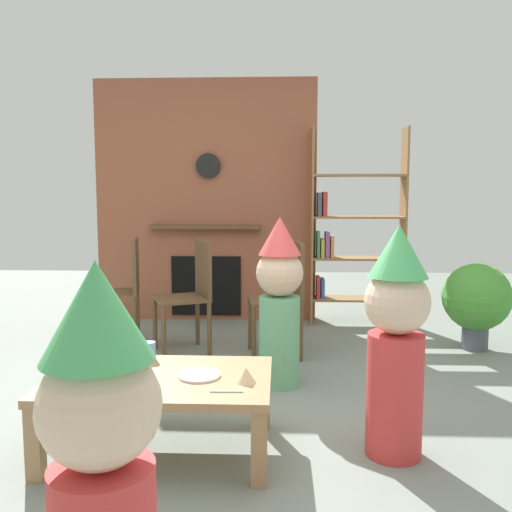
{
  "coord_description": "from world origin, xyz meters",
  "views": [
    {
      "loc": [
        0.29,
        -2.9,
        1.26
      ],
      "look_at": [
        0.15,
        0.4,
        0.89
      ],
      "focal_mm": 38.14,
      "sensor_mm": 36.0,
      "label": 1
    }
  ],
  "objects_px": {
    "paper_plate_front": "(77,386)",
    "birthday_cake_slice": "(246,375)",
    "child_with_cone_hat": "(102,469)",
    "potted_plant_tall": "(477,299)",
    "coffee_table": "(160,387)",
    "child_in_pink": "(396,335)",
    "paper_cup_center": "(149,351)",
    "dining_chair_right": "(286,291)",
    "paper_cup_near_right": "(93,351)",
    "paper_plate_rear": "(199,375)",
    "child_by_the_chairs": "(280,297)",
    "bookshelf": "(349,235)",
    "paper_cup_near_left": "(142,363)",
    "dining_chair_left": "(125,284)",
    "dining_chair_middle": "(192,289)"
  },
  "relations": [
    {
      "from": "child_with_cone_hat",
      "to": "child_in_pink",
      "type": "distance_m",
      "value": 1.64
    },
    {
      "from": "paper_cup_near_right",
      "to": "potted_plant_tall",
      "type": "height_order",
      "value": "potted_plant_tall"
    },
    {
      "from": "paper_plate_front",
      "to": "child_by_the_chairs",
      "type": "bearing_deg",
      "value": 50.5
    },
    {
      "from": "paper_cup_center",
      "to": "dining_chair_middle",
      "type": "bearing_deg",
      "value": 89.94
    },
    {
      "from": "child_with_cone_hat",
      "to": "dining_chair_left",
      "type": "bearing_deg",
      "value": 8.79
    },
    {
      "from": "paper_plate_front",
      "to": "dining_chair_middle",
      "type": "bearing_deg",
      "value": 82.93
    },
    {
      "from": "paper_plate_front",
      "to": "birthday_cake_slice",
      "type": "xyz_separation_m",
      "value": [
        0.78,
        0.09,
        0.03
      ]
    },
    {
      "from": "paper_plate_front",
      "to": "dining_chair_middle",
      "type": "relative_size",
      "value": 0.19
    },
    {
      "from": "potted_plant_tall",
      "to": "paper_plate_front",
      "type": "bearing_deg",
      "value": -141.11
    },
    {
      "from": "paper_cup_center",
      "to": "birthday_cake_slice",
      "type": "distance_m",
      "value": 0.64
    },
    {
      "from": "paper_cup_center",
      "to": "dining_chair_middle",
      "type": "height_order",
      "value": "dining_chair_middle"
    },
    {
      "from": "paper_cup_near_left",
      "to": "child_in_pink",
      "type": "height_order",
      "value": "child_in_pink"
    },
    {
      "from": "bookshelf",
      "to": "paper_cup_center",
      "type": "xyz_separation_m",
      "value": [
        -1.38,
        -2.47,
        -0.45
      ]
    },
    {
      "from": "coffee_table",
      "to": "child_with_cone_hat",
      "type": "distance_m",
      "value": 1.32
    },
    {
      "from": "paper_plate_front",
      "to": "child_with_cone_hat",
      "type": "xyz_separation_m",
      "value": [
        0.49,
        -1.12,
        0.2
      ]
    },
    {
      "from": "bookshelf",
      "to": "coffee_table",
      "type": "height_order",
      "value": "bookshelf"
    },
    {
      "from": "paper_cup_near_left",
      "to": "child_with_cone_hat",
      "type": "bearing_deg",
      "value": -79.73
    },
    {
      "from": "bookshelf",
      "to": "paper_cup_center",
      "type": "bearing_deg",
      "value": -119.16
    },
    {
      "from": "paper_plate_rear",
      "to": "birthday_cake_slice",
      "type": "distance_m",
      "value": 0.25
    },
    {
      "from": "child_in_pink",
      "to": "dining_chair_middle",
      "type": "bearing_deg",
      "value": -54.11
    },
    {
      "from": "child_in_pink",
      "to": "child_by_the_chairs",
      "type": "height_order",
      "value": "child_in_pink"
    },
    {
      "from": "paper_cup_near_left",
      "to": "paper_cup_near_right",
      "type": "bearing_deg",
      "value": 145.82
    },
    {
      "from": "child_by_the_chairs",
      "to": "potted_plant_tall",
      "type": "bearing_deg",
      "value": 150.77
    },
    {
      "from": "bookshelf",
      "to": "birthday_cake_slice",
      "type": "relative_size",
      "value": 19.0
    },
    {
      "from": "paper_cup_near_right",
      "to": "birthday_cake_slice",
      "type": "height_order",
      "value": "paper_cup_near_right"
    },
    {
      "from": "paper_cup_near_left",
      "to": "paper_plate_front",
      "type": "relative_size",
      "value": 0.65
    },
    {
      "from": "paper_cup_near_right",
      "to": "dining_chair_right",
      "type": "distance_m",
      "value": 1.76
    },
    {
      "from": "paper_cup_near_left",
      "to": "paper_plate_rear",
      "type": "xyz_separation_m",
      "value": [
        0.29,
        -0.03,
        -0.05
      ]
    },
    {
      "from": "paper_cup_near_left",
      "to": "paper_cup_center",
      "type": "distance_m",
      "value": 0.24
    },
    {
      "from": "paper_cup_near_left",
      "to": "birthday_cake_slice",
      "type": "xyz_separation_m",
      "value": [
        0.52,
        -0.11,
        -0.02
      ]
    },
    {
      "from": "child_with_cone_hat",
      "to": "dining_chair_middle",
      "type": "distance_m",
      "value": 3.02
    },
    {
      "from": "paper_cup_near_right",
      "to": "paper_plate_rear",
      "type": "distance_m",
      "value": 0.66
    },
    {
      "from": "child_by_the_chairs",
      "to": "dining_chair_left",
      "type": "height_order",
      "value": "child_by_the_chairs"
    },
    {
      "from": "bookshelf",
      "to": "coffee_table",
      "type": "xyz_separation_m",
      "value": [
        -1.26,
        -2.74,
        -0.55
      ]
    },
    {
      "from": "paper_plate_rear",
      "to": "child_by_the_chairs",
      "type": "height_order",
      "value": "child_by_the_chairs"
    },
    {
      "from": "paper_cup_near_right",
      "to": "child_by_the_chairs",
      "type": "bearing_deg",
      "value": 35.59
    },
    {
      "from": "paper_plate_front",
      "to": "child_in_pink",
      "type": "xyz_separation_m",
      "value": [
        1.49,
        0.18,
        0.21
      ]
    },
    {
      "from": "coffee_table",
      "to": "child_in_pink",
      "type": "height_order",
      "value": "child_in_pink"
    },
    {
      "from": "coffee_table",
      "to": "birthday_cake_slice",
      "type": "distance_m",
      "value": 0.44
    },
    {
      "from": "paper_cup_center",
      "to": "child_in_pink",
      "type": "bearing_deg",
      "value": -11.65
    },
    {
      "from": "paper_plate_rear",
      "to": "potted_plant_tall",
      "type": "distance_m",
      "value": 2.75
    },
    {
      "from": "paper_cup_center",
      "to": "dining_chair_right",
      "type": "height_order",
      "value": "dining_chair_right"
    },
    {
      "from": "dining_chair_left",
      "to": "dining_chair_right",
      "type": "distance_m",
      "value": 1.39
    },
    {
      "from": "child_with_cone_hat",
      "to": "birthday_cake_slice",
      "type": "bearing_deg",
      "value": -19.4
    },
    {
      "from": "paper_plate_front",
      "to": "child_with_cone_hat",
      "type": "height_order",
      "value": "child_with_cone_hat"
    },
    {
      "from": "child_with_cone_hat",
      "to": "potted_plant_tall",
      "type": "relative_size",
      "value": 1.56
    },
    {
      "from": "paper_plate_front",
      "to": "child_by_the_chairs",
      "type": "height_order",
      "value": "child_by_the_chairs"
    },
    {
      "from": "coffee_table",
      "to": "paper_plate_rear",
      "type": "bearing_deg",
      "value": -0.24
    },
    {
      "from": "paper_plate_front",
      "to": "dining_chair_right",
      "type": "distance_m",
      "value": 2.08
    },
    {
      "from": "child_by_the_chairs",
      "to": "dining_chair_right",
      "type": "xyz_separation_m",
      "value": [
        0.05,
        0.69,
        -0.08
      ]
    }
  ]
}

